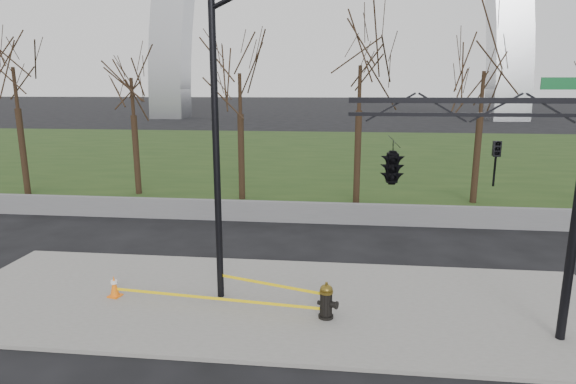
# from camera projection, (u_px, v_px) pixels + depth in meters

# --- Properties ---
(ground) EXTENTS (500.00, 500.00, 0.00)m
(ground) POSITION_uv_depth(u_px,v_px,m) (274.00, 303.00, 13.03)
(ground) COLOR black
(ground) RESTS_ON ground
(sidewalk) EXTENTS (18.00, 6.00, 0.10)m
(sidewalk) POSITION_uv_depth(u_px,v_px,m) (274.00, 301.00, 13.02)
(sidewalk) COLOR slate
(sidewalk) RESTS_ON ground
(grass_strip) EXTENTS (120.00, 40.00, 0.06)m
(grass_strip) POSITION_uv_depth(u_px,v_px,m) (321.00, 153.00, 42.13)
(grass_strip) COLOR #1E3714
(grass_strip) RESTS_ON ground
(guardrail) EXTENTS (60.00, 0.30, 0.90)m
(guardrail) POSITION_uv_depth(u_px,v_px,m) (300.00, 212.00, 20.69)
(guardrail) COLOR #59595B
(guardrail) RESTS_ON ground
(tree_row) EXTENTS (45.18, 4.00, 7.64)m
(tree_row) POSITION_uv_depth(u_px,v_px,m) (299.00, 127.00, 23.89)
(tree_row) COLOR black
(tree_row) RESTS_ON ground
(fire_hydrant) EXTENTS (0.59, 0.41, 0.95)m
(fire_hydrant) POSITION_uv_depth(u_px,v_px,m) (327.00, 302.00, 11.91)
(fire_hydrant) COLOR black
(fire_hydrant) RESTS_ON sidewalk
(traffic_cone) EXTENTS (0.38, 0.38, 0.61)m
(traffic_cone) POSITION_uv_depth(u_px,v_px,m) (114.00, 286.00, 13.15)
(traffic_cone) COLOR orange
(traffic_cone) RESTS_ON sidewalk
(street_light) EXTENTS (2.34, 0.79, 8.21)m
(street_light) POSITION_uv_depth(u_px,v_px,m) (223.00, 130.00, 12.16)
(street_light) COLOR black
(street_light) RESTS_ON ground
(traffic_signal_mast) EXTENTS (5.10, 2.49, 6.00)m
(traffic_signal_mast) POSITION_uv_depth(u_px,v_px,m) (428.00, 163.00, 10.49)
(traffic_signal_mast) COLOR black
(traffic_signal_mast) RESTS_ON ground
(caution_tape) EXTENTS (5.86, 0.94, 0.47)m
(caution_tape) POSITION_uv_depth(u_px,v_px,m) (234.00, 294.00, 12.54)
(caution_tape) COLOR yellow
(caution_tape) RESTS_ON ground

